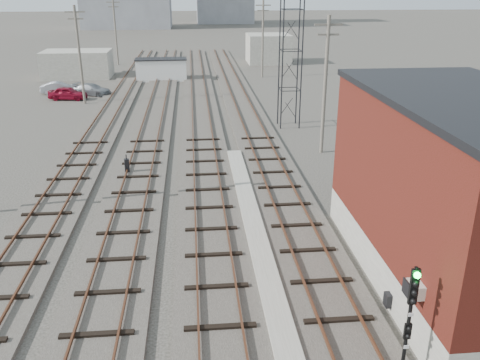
{
  "coord_description": "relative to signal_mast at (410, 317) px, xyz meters",
  "views": [
    {
      "loc": [
        -2.16,
        -4.45,
        10.83
      ],
      "look_at": [
        -0.07,
        17.65,
        2.2
      ],
      "focal_mm": 38.0,
      "sensor_mm": 36.0,
      "label": 1
    }
  ],
  "objects": [
    {
      "name": "utility_pole_left_b",
      "position": [
        -16.2,
        38.1,
        2.68
      ],
      "size": [
        1.8,
        0.24,
        9.0
      ],
      "color": "#595147",
      "rests_on": "ground"
    },
    {
      "name": "track_mid_right",
      "position": [
        -5.2,
        32.1,
        -2.01
      ],
      "size": [
        3.2,
        90.0,
        0.39
      ],
      "color": "#332D28",
      "rests_on": "ground"
    },
    {
      "name": "site_trailer",
      "position": [
        -9.42,
        50.12,
        -0.83
      ],
      "size": [
        6.11,
        2.79,
        2.54
      ],
      "rotation": [
        0.0,
        0.0,
        0.03
      ],
      "color": "white",
      "rests_on": "ground"
    },
    {
      "name": "platform_curb",
      "position": [
        -3.2,
        7.1,
        -1.99
      ],
      "size": [
        0.9,
        28.0,
        0.26
      ],
      "primitive_type": "cube",
      "color": "gray",
      "rests_on": "ground"
    },
    {
      "name": "track_left",
      "position": [
        -13.2,
        32.1,
        -2.01
      ],
      "size": [
        3.2,
        90.0,
        0.39
      ],
      "color": "#332D28",
      "rests_on": "ground"
    },
    {
      "name": "utility_pole_right_a",
      "position": [
        2.8,
        21.1,
        2.68
      ],
      "size": [
        1.8,
        0.24,
        9.0
      ],
      "color": "#595147",
      "rests_on": "ground"
    },
    {
      "name": "brick_building",
      "position": [
        3.8,
        5.1,
        1.51
      ],
      "size": [
        6.54,
        12.2,
        7.22
      ],
      "color": "gray",
      "rests_on": "ground"
    },
    {
      "name": "switch_stand",
      "position": [
        -9.93,
        17.91,
        -1.56
      ],
      "size": [
        0.33,
        0.33,
        1.18
      ],
      "rotation": [
        0.0,
        0.0,
        0.23
      ],
      "color": "black",
      "rests_on": "ground"
    },
    {
      "name": "utility_pole_right_b",
      "position": [
        2.8,
        51.1,
        2.68
      ],
      "size": [
        1.8,
        0.24,
        9.0
      ],
      "color": "#595147",
      "rests_on": "ground"
    },
    {
      "name": "track_right",
      "position": [
        -1.2,
        32.1,
        -2.01
      ],
      "size": [
        3.2,
        90.0,
        0.39
      ],
      "color": "#332D28",
      "rests_on": "ground"
    },
    {
      "name": "car_silver",
      "position": [
        -19.69,
        43.11,
        -1.5
      ],
      "size": [
        3.81,
        1.62,
        1.22
      ],
      "primitive_type": "imported",
      "rotation": [
        0.0,
        0.0,
        1.66
      ],
      "color": "#A3A4AB",
      "rests_on": "ground"
    },
    {
      "name": "car_grey",
      "position": [
        -16.16,
        42.0,
        -1.53
      ],
      "size": [
        4.36,
        3.1,
        1.17
      ],
      "primitive_type": "imported",
      "rotation": [
        0.0,
        0.0,
        1.17
      ],
      "color": "slate",
      "rests_on": "ground"
    },
    {
      "name": "signal_mast",
      "position": [
        0.0,
        0.0,
        0.0
      ],
      "size": [
        0.4,
        0.4,
        3.69
      ],
      "color": "gray",
      "rests_on": "ground"
    },
    {
      "name": "shed_left",
      "position": [
        -19.7,
        53.1,
        -0.52
      ],
      "size": [
        8.0,
        5.0,
        3.2
      ],
      "primitive_type": "cube",
      "color": "gray",
      "rests_on": "ground"
    },
    {
      "name": "track_mid_left",
      "position": [
        -9.2,
        32.1,
        -2.01
      ],
      "size": [
        3.2,
        90.0,
        0.39
      ],
      "color": "#332D28",
      "rests_on": "ground"
    },
    {
      "name": "ground",
      "position": [
        -3.7,
        53.1,
        -2.12
      ],
      "size": [
        320.0,
        320.0,
        0.0
      ],
      "primitive_type": "plane",
      "color": "#282621",
      "rests_on": "ground"
    },
    {
      "name": "lattice_tower",
      "position": [
        1.8,
        28.1,
        5.38
      ],
      "size": [
        1.6,
        1.6,
        15.0
      ],
      "color": "black",
      "rests_on": "ground"
    },
    {
      "name": "utility_pole_left_c",
      "position": [
        -16.2,
        63.1,
        2.68
      ],
      "size": [
        1.8,
        0.24,
        9.0
      ],
      "color": "#595147",
      "rests_on": "ground"
    },
    {
      "name": "shed_right",
      "position": [
        5.3,
        63.1,
        -0.12
      ],
      "size": [
        6.0,
        6.0,
        4.0
      ],
      "primitive_type": "cube",
      "color": "gray",
      "rests_on": "ground"
    },
    {
      "name": "car_red",
      "position": [
        -18.16,
        39.99,
        -1.48
      ],
      "size": [
        3.93,
        2.05,
        1.28
      ],
      "primitive_type": "imported",
      "rotation": [
        0.0,
        0.0,
        1.42
      ],
      "color": "maroon",
      "rests_on": "ground"
    }
  ]
}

